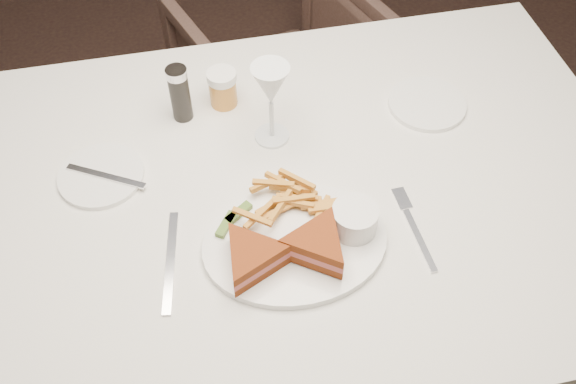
{
  "coord_description": "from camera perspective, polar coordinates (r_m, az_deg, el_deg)",
  "views": [
    {
      "loc": [
        0.23,
        -1.05,
        1.67
      ],
      "look_at": [
        0.32,
        -0.35,
        0.8
      ],
      "focal_mm": 40.0,
      "sensor_mm": 36.0,
      "label": 1
    }
  ],
  "objects": [
    {
      "name": "table",
      "position": [
        1.5,
        -0.24,
        -8.82
      ],
      "size": [
        1.43,
        1.02,
        0.75
      ],
      "primitive_type": "cube",
      "rotation": [
        0.0,
        0.0,
        0.09
      ],
      "color": "silver",
      "rests_on": "ground"
    },
    {
      "name": "table_setting",
      "position": [
        1.13,
        -0.66,
        -0.03
      ],
      "size": [
        0.82,
        0.58,
        0.18
      ],
      "color": "white",
      "rests_on": "table"
    },
    {
      "name": "ground",
      "position": [
        1.98,
        -10.62,
        -7.71
      ],
      "size": [
        5.0,
        5.0,
        0.0
      ],
      "primitive_type": "plane",
      "color": "black",
      "rests_on": "ground"
    },
    {
      "name": "chair_far",
      "position": [
        2.13,
        -0.44,
        10.81
      ],
      "size": [
        0.75,
        0.73,
        0.59
      ],
      "primitive_type": "imported",
      "rotation": [
        0.0,
        0.0,
        3.56
      ],
      "color": "#4B352E",
      "rests_on": "ground"
    }
  ]
}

